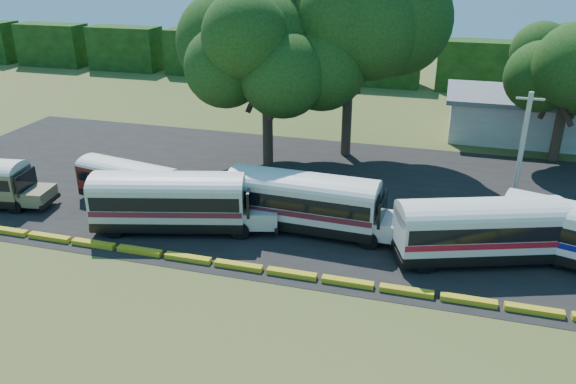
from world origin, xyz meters
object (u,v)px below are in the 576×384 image
(tree_west, at_px, (266,45))
(bus_white_red, at_px, (484,227))
(bus_cream_west, at_px, (173,199))
(bus_red, at_px, (131,180))

(tree_west, bearing_deg, bus_white_red, -34.45)
(bus_cream_west, relative_size, tree_west, 0.87)
(bus_white_red, bearing_deg, bus_cream_west, 164.41)
(bus_red, distance_m, tree_west, 13.85)
(bus_cream_west, height_order, tree_west, tree_west)
(bus_red, height_order, bus_white_red, bus_white_red)
(bus_cream_west, bearing_deg, tree_west, 65.21)
(bus_red, height_order, tree_west, tree_west)
(bus_white_red, relative_size, tree_west, 0.84)
(bus_red, relative_size, tree_west, 0.69)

